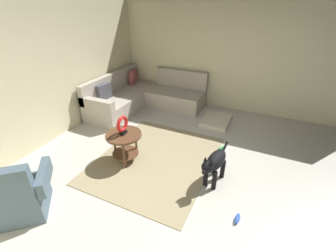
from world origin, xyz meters
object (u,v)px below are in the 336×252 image
at_px(dog_toy_bone, 237,219).
at_px(side_table, 124,140).
at_px(dog_bed_mat, 216,120).
at_px(sectional_couch, 143,97).
at_px(dog_toy_rope, 222,148).
at_px(armchair, 17,196).
at_px(dog, 215,163).
at_px(torus_sculpture, 122,125).

bearing_deg(dog_toy_bone, side_table, 77.26).
bearing_deg(side_table, dog_bed_mat, -27.76).
bearing_deg(sectional_couch, dog_toy_rope, -113.67).
bearing_deg(dog_toy_rope, armchair, 141.81).
xyz_separation_m(side_table, dog_toy_bone, (-0.45, -2.01, -0.39)).
xyz_separation_m(dog_toy_rope, dog_toy_bone, (-1.51, -0.55, 0.00)).
distance_m(armchair, dog, 2.66).
distance_m(armchair, dog_toy_rope, 3.31).
xyz_separation_m(armchair, dog, (1.63, -2.11, 0.05)).
height_order(sectional_couch, dog_toy_bone, sectional_couch).
xyz_separation_m(sectional_couch, torus_sculpture, (-2.07, -0.85, 0.42)).
xyz_separation_m(armchair, torus_sculpture, (1.54, -0.57, 0.39)).
height_order(sectional_couch, armchair, same).
height_order(sectional_couch, dog, sectional_couch).
bearing_deg(torus_sculpture, sectional_couch, 22.40).
bearing_deg(armchair, dog_toy_bone, -19.28).
xyz_separation_m(armchair, dog_bed_mat, (3.60, -1.66, -0.28)).
bearing_deg(dog_toy_bone, dog_toy_rope, 19.90).
height_order(torus_sculpture, dog_toy_rope, torus_sculpture).
xyz_separation_m(torus_sculpture, dog, (0.09, -1.53, -0.33)).
distance_m(sectional_couch, armchair, 3.62).
bearing_deg(dog_toy_rope, side_table, 125.76).
distance_m(sectional_couch, side_table, 2.24).
bearing_deg(torus_sculpture, side_table, 180.00).
height_order(dog, dog_toy_bone, dog).
relative_size(armchair, torus_sculpture, 3.06).
relative_size(side_table, dog_bed_mat, 0.75).
distance_m(dog, dog_toy_bone, 0.80).
height_order(side_table, dog_bed_mat, side_table).
xyz_separation_m(dog_bed_mat, dog_toy_bone, (-2.52, -0.92, -0.01)).
relative_size(armchair, dog_bed_mat, 1.24).
xyz_separation_m(sectional_couch, dog_toy_rope, (-1.02, -2.32, -0.26)).
relative_size(dog, dog_toy_rope, 4.38).
bearing_deg(dog, dog_toy_rope, -76.07).
xyz_separation_m(dog_bed_mat, dog_toy_rope, (-1.01, -0.38, -0.02)).
bearing_deg(torus_sculpture, dog, -86.64).
bearing_deg(armchair, dog_bed_mat, 23.24).
bearing_deg(sectional_couch, dog_bed_mat, -90.16).
bearing_deg(dog, side_table, 13.16).
bearing_deg(dog_bed_mat, sectional_couch, 89.84).
bearing_deg(dog_toy_bone, armchair, 112.71).
relative_size(side_table, dog_toy_bone, 3.33).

